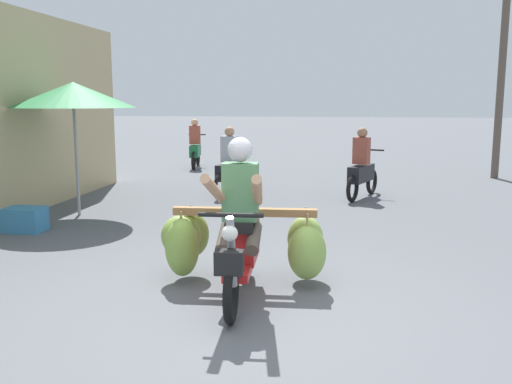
% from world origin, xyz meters
% --- Properties ---
extents(ground_plane, '(120.00, 120.00, 0.00)m').
position_xyz_m(ground_plane, '(0.00, 0.00, 0.00)').
color(ground_plane, '#56595E').
extents(motorbike_main_loaded, '(1.81, 1.85, 1.58)m').
position_xyz_m(motorbike_main_loaded, '(-0.27, 0.92, 0.53)').
color(motorbike_main_loaded, black).
rests_on(motorbike_main_loaded, ground).
extents(motorbike_distant_ahead_left, '(0.60, 1.60, 1.40)m').
position_xyz_m(motorbike_distant_ahead_left, '(-1.48, 6.42, 0.57)').
color(motorbike_distant_ahead_left, black).
rests_on(motorbike_distant_ahead_left, ground).
extents(motorbike_distant_ahead_right, '(0.75, 1.54, 1.40)m').
position_xyz_m(motorbike_distant_ahead_right, '(1.14, 6.51, 0.57)').
color(motorbike_distant_ahead_right, black).
rests_on(motorbike_distant_ahead_right, ground).
extents(motorbike_distant_far_ahead, '(0.53, 1.61, 1.40)m').
position_xyz_m(motorbike_distant_far_ahead, '(-3.41, 10.81, 0.57)').
color(motorbike_distant_far_ahead, black).
rests_on(motorbike_distant_far_ahead, ground).
extents(market_umbrella_near_shop, '(2.02, 2.02, 2.22)m').
position_xyz_m(market_umbrella_near_shop, '(-3.62, 4.12, 2.01)').
color(market_umbrella_near_shop, '#99999E').
rests_on(market_umbrella_near_shop, ground).
extents(produce_crate, '(0.56, 0.40, 0.36)m').
position_xyz_m(produce_crate, '(-3.84, 2.86, 0.18)').
color(produce_crate, teal).
rests_on(produce_crate, ground).
extents(utility_pole, '(0.18, 0.18, 5.82)m').
position_xyz_m(utility_pole, '(4.50, 10.00, 2.91)').
color(utility_pole, brown).
rests_on(utility_pole, ground).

